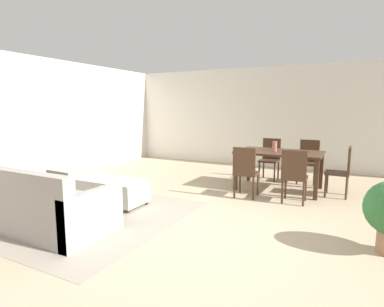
% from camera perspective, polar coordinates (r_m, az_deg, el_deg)
% --- Properties ---
extents(ground_plane, '(10.80, 10.80, 0.00)m').
position_cam_1_polar(ground_plane, '(4.19, 1.85, -14.07)').
color(ground_plane, tan).
extents(wall_back, '(9.00, 0.12, 2.70)m').
position_cam_1_polar(wall_back, '(8.66, 16.53, 6.33)').
color(wall_back, silver).
rests_on(wall_back, ground_plane).
extents(wall_left, '(0.12, 11.00, 2.70)m').
position_cam_1_polar(wall_left, '(7.36, -29.62, 5.31)').
color(wall_left, silver).
rests_on(wall_left, ground_plane).
extents(area_rug, '(3.00, 2.80, 0.01)m').
position_cam_1_polar(area_rug, '(5.11, -19.68, -10.34)').
color(area_rug, gray).
rests_on(area_rug, ground_plane).
extents(couch, '(2.02, 0.94, 0.86)m').
position_cam_1_polar(couch, '(4.68, -26.35, -8.74)').
color(couch, gray).
rests_on(couch, ground_plane).
extents(ottoman_table, '(1.19, 0.59, 0.43)m').
position_cam_1_polar(ottoman_table, '(5.41, -14.61, -6.47)').
color(ottoman_table, silver).
rests_on(ottoman_table, ground_plane).
extents(dining_table, '(1.60, 1.00, 0.76)m').
position_cam_1_polar(dining_table, '(6.33, 15.69, -0.41)').
color(dining_table, '#422B1C').
rests_on(dining_table, ground_plane).
extents(dining_chair_near_left, '(0.41, 0.41, 0.92)m').
position_cam_1_polar(dining_chair_near_left, '(5.62, 9.75, -2.86)').
color(dining_chair_near_left, '#422B1C').
rests_on(dining_chair_near_left, ground_plane).
extents(dining_chair_near_right, '(0.41, 0.41, 0.92)m').
position_cam_1_polar(dining_chair_near_right, '(5.47, 18.23, -3.47)').
color(dining_chair_near_right, '#422B1C').
rests_on(dining_chair_near_right, ground_plane).
extents(dining_chair_far_left, '(0.41, 0.41, 0.92)m').
position_cam_1_polar(dining_chair_far_left, '(7.23, 14.15, -0.51)').
color(dining_chair_far_left, '#422B1C').
rests_on(dining_chair_far_left, ground_plane).
extents(dining_chair_far_right, '(0.41, 0.41, 0.92)m').
position_cam_1_polar(dining_chair_far_right, '(7.13, 20.55, -0.91)').
color(dining_chair_far_right, '#422B1C').
rests_on(dining_chair_far_right, ground_plane).
extents(dining_chair_head_east, '(0.40, 0.40, 0.92)m').
position_cam_1_polar(dining_chair_head_east, '(6.22, 25.88, -2.51)').
color(dining_chair_head_east, '#422B1C').
rests_on(dining_chair_head_east, ground_plane).
extents(vase_centerpiece, '(0.09, 0.09, 0.19)m').
position_cam_1_polar(vase_centerpiece, '(6.30, 14.91, 1.28)').
color(vase_centerpiece, '#B26659').
rests_on(vase_centerpiece, dining_table).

